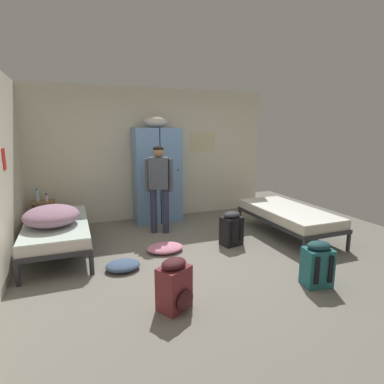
# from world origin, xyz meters

# --- Properties ---
(ground_plane) EXTENTS (7.76, 7.76, 0.00)m
(ground_plane) POSITION_xyz_m (0.00, 0.00, 0.00)
(ground_plane) COLOR slate
(room_backdrop) EXTENTS (4.92, 4.91, 2.63)m
(room_backdrop) POSITION_xyz_m (-1.20, 1.24, 1.31)
(room_backdrop) COLOR beige
(room_backdrop) RESTS_ON ground_plane
(locker_bank) EXTENTS (0.90, 0.55, 2.07)m
(locker_bank) POSITION_xyz_m (-0.01, 2.15, 0.97)
(locker_bank) COLOR #6B93C6
(locker_bank) RESTS_ON ground_plane
(shelf_unit) EXTENTS (0.38, 0.30, 0.57)m
(shelf_unit) POSITION_xyz_m (-2.10, 2.17, 0.35)
(shelf_unit) COLOR brown
(shelf_unit) RESTS_ON ground_plane
(bed_left_rear) EXTENTS (0.90, 1.90, 0.49)m
(bed_left_rear) POSITION_xyz_m (-1.85, 1.02, 0.38)
(bed_left_rear) COLOR #28282D
(bed_left_rear) RESTS_ON ground_plane
(bed_right) EXTENTS (0.90, 1.90, 0.49)m
(bed_right) POSITION_xyz_m (1.85, 0.43, 0.38)
(bed_right) COLOR #28282D
(bed_right) RESTS_ON ground_plane
(bedding_heap) EXTENTS (0.76, 0.85, 0.28)m
(bedding_heap) POSITION_xyz_m (-1.90, 0.87, 0.63)
(bedding_heap) COLOR gray
(bedding_heap) RESTS_ON bed_left_rear
(person_traveler) EXTENTS (0.46, 0.31, 1.55)m
(person_traveler) POSITION_xyz_m (-0.17, 1.39, 0.93)
(person_traveler) COLOR #2D334C
(person_traveler) RESTS_ON ground_plane
(water_bottle) EXTENTS (0.06, 0.06, 0.23)m
(water_bottle) POSITION_xyz_m (-2.18, 2.19, 0.67)
(water_bottle) COLOR #B2DBEA
(water_bottle) RESTS_ON shelf_unit
(lotion_bottle) EXTENTS (0.06, 0.06, 0.14)m
(lotion_bottle) POSITION_xyz_m (-2.03, 2.13, 0.63)
(lotion_bottle) COLOR beige
(lotion_bottle) RESTS_ON shelf_unit
(backpack_black) EXTENTS (0.36, 0.38, 0.55)m
(backpack_black) POSITION_xyz_m (0.73, 0.41, 0.26)
(backpack_black) COLOR black
(backpack_black) RESTS_ON ground_plane
(backpack_maroon) EXTENTS (0.40, 0.41, 0.55)m
(backpack_maroon) POSITION_xyz_m (-0.68, -1.03, 0.26)
(backpack_maroon) COLOR maroon
(backpack_maroon) RESTS_ON ground_plane
(backpack_teal) EXTENTS (0.36, 0.37, 0.55)m
(backpack_teal) POSITION_xyz_m (1.05, -1.15, 0.26)
(backpack_teal) COLOR #23666B
(backpack_teal) RESTS_ON ground_plane
(clothes_pile_pink) EXTENTS (0.56, 0.44, 0.11)m
(clothes_pile_pink) POSITION_xyz_m (-0.34, 0.51, 0.05)
(clothes_pile_pink) COLOR pink
(clothes_pile_pink) RESTS_ON ground_plane
(clothes_pile_denim) EXTENTS (0.45, 0.38, 0.12)m
(clothes_pile_denim) POSITION_xyz_m (-1.04, 0.10, 0.06)
(clothes_pile_denim) COLOR #42567A
(clothes_pile_denim) RESTS_ON ground_plane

